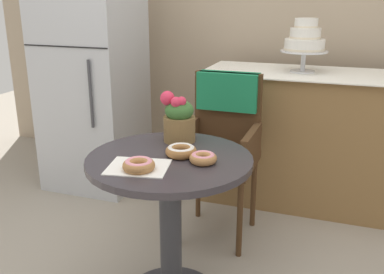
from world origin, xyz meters
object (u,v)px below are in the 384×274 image
Objects in this scene: flower_vase at (179,118)px; refrigerator at (92,72)px; cafe_table at (170,202)px; donut_side at (203,158)px; wicker_chair at (223,129)px; tiered_cake_stand at (305,41)px; donut_front at (139,165)px; donut_mid at (181,151)px.

refrigerator is at bearing 138.93° from flower_vase.
refrigerator reaches higher than flower_vase.
cafe_table is 0.28m from donut_side.
refrigerator is at bearing 156.62° from wicker_chair.
flower_vase is at bearing -41.07° from refrigerator.
refrigerator is (-1.46, -0.20, -0.25)m from tiered_cake_stand.
donut_side is 0.07× the size of refrigerator.
wicker_chair is at bearing -18.77° from refrigerator.
refrigerator reaches higher than wicker_chair.
donut_front is 0.38× the size of tiered_cake_stand.
cafe_table is 0.24m from donut_mid.
cafe_table is 0.42× the size of refrigerator.
refrigerator is at bearing 135.61° from donut_mid.
refrigerator is (-1.09, 0.37, 0.21)m from wicker_chair.
donut_side is 1.39m from tiered_cake_stand.
refrigerator reaches higher than tiered_cake_stand.
wicker_chair is at bearing 87.07° from cafe_table.
wicker_chair is 0.76m from donut_side.
cafe_table is at bearing 174.39° from donut_side.
donut_front is at bearing -107.54° from cafe_table.
flower_vase is at bearing 129.92° from donut_side.
donut_mid is (0.04, 0.03, 0.24)m from cafe_table.
cafe_table is 5.53× the size of donut_front.
donut_side is 0.48× the size of flower_vase.
wicker_chair is at bearing 90.37° from donut_mid.
wicker_chair reaches higher than cafe_table.
flower_vase is at bearing 99.97° from cafe_table.
donut_mid is at bearing -44.39° from refrigerator.
flower_vase reaches higher than cafe_table.
donut_mid is at bearing 64.91° from donut_front.
donut_mid is (0.10, 0.21, -0.00)m from donut_front.
wicker_chair is 6.99× the size of donut_mid.
tiered_cake_stand is at bearing 67.57° from flower_vase.
donut_front reaches higher than donut_mid.
tiered_cake_stand reaches higher than donut_mid.
tiered_cake_stand is at bearing 7.81° from refrigerator.
tiered_cake_stand is 0.20× the size of refrigerator.
wicker_chair is 0.71m from donut_mid.
donut_front is at bearing -100.52° from wicker_chair.
refrigerator is (-1.01, 0.88, 0.02)m from flower_vase.
cafe_table is 1.56m from refrigerator.
flower_vase is (-0.08, 0.19, 0.09)m from donut_mid.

